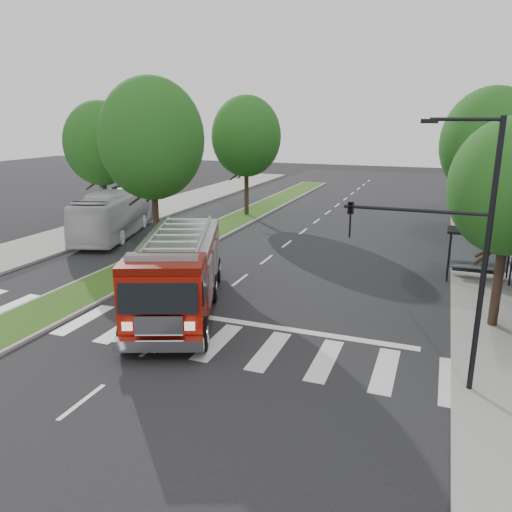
{
  "coord_description": "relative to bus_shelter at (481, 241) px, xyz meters",
  "views": [
    {
      "loc": [
        9.22,
        -18.18,
        7.94
      ],
      "look_at": [
        1.43,
        2.5,
        1.8
      ],
      "focal_mm": 35.0,
      "sensor_mm": 36.0,
      "label": 1
    }
  ],
  "objects": [
    {
      "name": "ground",
      "position": [
        -11.2,
        -8.15,
        -2.04
      ],
      "size": [
        140.0,
        140.0,
        0.0
      ],
      "primitive_type": "plane",
      "color": "black",
      "rests_on": "ground"
    },
    {
      "name": "sidewalk_right",
      "position": [
        1.3,
        1.85,
        -1.96
      ],
      "size": [
        5.0,
        80.0,
        0.15
      ],
      "primitive_type": "cube",
      "color": "gray",
      "rests_on": "ground"
    },
    {
      "name": "sidewalk_left",
      "position": [
        -25.7,
        1.85,
        -1.96
      ],
      "size": [
        5.0,
        80.0,
        0.15
      ],
      "primitive_type": "cube",
      "color": "gray",
      "rests_on": "ground"
    },
    {
      "name": "median",
      "position": [
        -17.2,
        9.85,
        -1.96
      ],
      "size": [
        3.0,
        50.0,
        0.15
      ],
      "color": "gray",
      "rests_on": "ground"
    },
    {
      "name": "bus_shelter",
      "position": [
        0.0,
        0.0,
        0.0
      ],
      "size": [
        3.2,
        1.6,
        2.61
      ],
      "color": "black",
      "rests_on": "ground"
    },
    {
      "name": "tree_right_near",
      "position": [
        0.3,
        -6.15,
        3.47
      ],
      "size": [
        4.4,
        4.4,
        8.05
      ],
      "color": "black",
      "rests_on": "ground"
    },
    {
      "name": "tree_right_mid",
      "position": [
        0.3,
        5.85,
        4.45
      ],
      "size": [
        5.6,
        5.6,
        9.72
      ],
      "color": "black",
      "rests_on": "ground"
    },
    {
      "name": "tree_right_far",
      "position": [
        0.3,
        15.85,
        3.8
      ],
      "size": [
        5.0,
        5.0,
        8.73
      ],
      "color": "black",
      "rests_on": "ground"
    },
    {
      "name": "tree_median_near",
      "position": [
        -17.2,
        -2.15,
        4.77
      ],
      "size": [
        5.8,
        5.8,
        10.16
      ],
      "color": "black",
      "rests_on": "ground"
    },
    {
      "name": "tree_median_far",
      "position": [
        -17.2,
        11.85,
        4.45
      ],
      "size": [
        5.6,
        5.6,
        9.72
      ],
      "color": "black",
      "rests_on": "ground"
    },
    {
      "name": "tree_left_mid",
      "position": [
        -25.2,
        3.85,
        4.12
      ],
      "size": [
        5.2,
        5.2,
        9.16
      ],
      "color": "black",
      "rests_on": "ground"
    },
    {
      "name": "streetlight_right_near",
      "position": [
        -1.59,
        -11.65,
        2.63
      ],
      "size": [
        4.08,
        0.22,
        8.0
      ],
      "color": "black",
      "rests_on": "ground"
    },
    {
      "name": "streetlight_right_far",
      "position": [
        -0.85,
        11.85,
        2.44
      ],
      "size": [
        2.11,
        0.2,
        8.0
      ],
      "color": "black",
      "rests_on": "ground"
    },
    {
      "name": "fire_engine",
      "position": [
        -12.05,
        -8.84,
        -0.4
      ],
      "size": [
        6.3,
        10.26,
        3.42
      ],
      "rotation": [
        0.0,
        0.0,
        0.37
      ],
      "color": "#630C05",
      "rests_on": "ground"
    },
    {
      "name": "city_bus",
      "position": [
        -23.2,
        2.39,
        -0.46
      ],
      "size": [
        5.91,
        11.63,
        3.16
      ],
      "primitive_type": "imported",
      "rotation": [
        0.0,
        0.0,
        0.3
      ],
      "color": "silver",
      "rests_on": "ground"
    }
  ]
}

